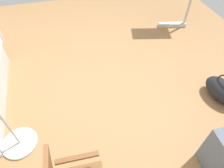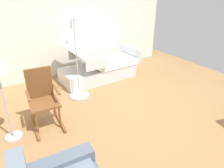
# 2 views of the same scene
# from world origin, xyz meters

# --- Properties ---
(ground_plane) EXTENTS (6.56, 6.56, 0.00)m
(ground_plane) POSITION_xyz_m (0.00, 0.00, 0.00)
(ground_plane) COLOR #9E7247
(overbed_table) EXTENTS (0.88, 0.58, 0.84)m
(overbed_table) POSITION_xyz_m (-1.90, -1.27, 0.53)
(overbed_table) COLOR #B2B5BA
(overbed_table) RESTS_ON ground
(duffel_bag) EXTENTS (0.41, 0.61, 0.43)m
(duffel_bag) POSITION_xyz_m (-1.72, 0.78, 0.15)
(duffel_bag) COLOR black
(duffel_bag) RESTS_ON ground
(iv_pole) EXTENTS (0.44, 0.44, 1.69)m
(iv_pole) POSITION_xyz_m (1.21, 0.78, 0.25)
(iv_pole) COLOR #B2B5BA
(iv_pole) RESTS_ON ground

